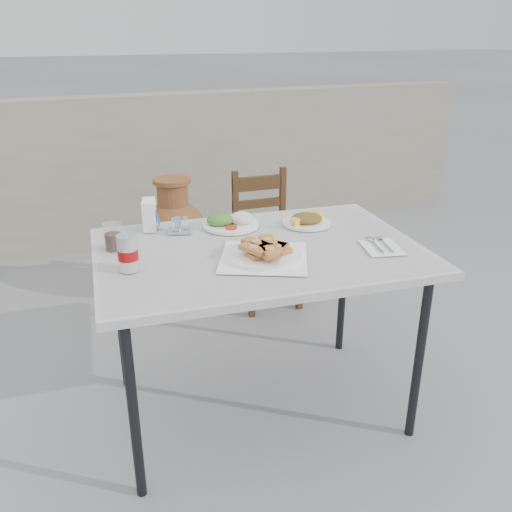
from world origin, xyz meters
name	(u,v)px	position (x,y,z in m)	size (l,w,h in m)	color
ground	(263,411)	(0.00, 0.00, 0.00)	(80.00, 80.00, 0.00)	slate
cafe_table	(259,260)	(-0.01, 0.04, 0.77)	(1.44, 1.05, 0.82)	black
pide_plate	(264,250)	(-0.03, -0.08, 0.85)	(0.46, 0.46, 0.07)	white
salad_rice_plate	(230,221)	(-0.03, 0.33, 0.85)	(0.26, 0.26, 0.07)	white
salad_chopped_plate	(307,220)	(0.31, 0.23, 0.84)	(0.23, 0.23, 0.05)	white
soda_can	(128,253)	(-0.55, 0.01, 0.89)	(0.08, 0.08, 0.14)	white
cola_glass	(113,238)	(-0.57, 0.25, 0.87)	(0.08, 0.08, 0.11)	white
napkin_holder	(149,214)	(-0.38, 0.44, 0.89)	(0.09, 0.12, 0.14)	white
condiment_caddy	(179,227)	(-0.27, 0.35, 0.85)	(0.12, 0.11, 0.07)	silver
cutlery_napkin	(380,246)	(0.47, -0.15, 0.83)	(0.19, 0.22, 0.01)	white
chair	(266,237)	(0.47, 1.07, 0.44)	(0.40, 0.40, 0.85)	#311E0D
terracotta_urn	(175,243)	(-0.05, 1.35, 0.37)	(0.46, 0.46, 0.81)	brown
back_wall	(145,170)	(0.00, 2.50, 0.60)	(6.00, 0.25, 1.20)	gray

